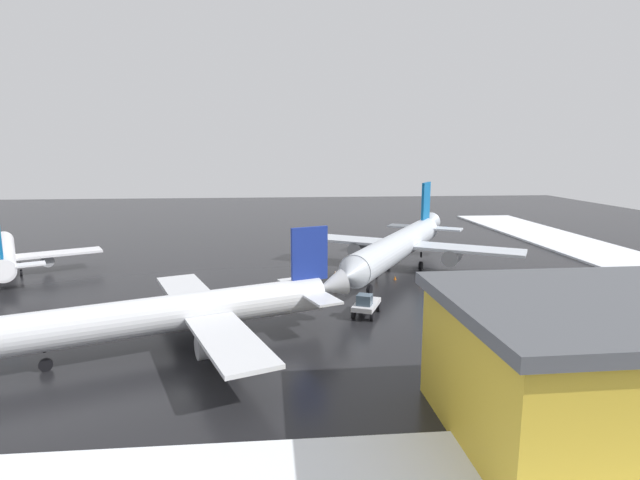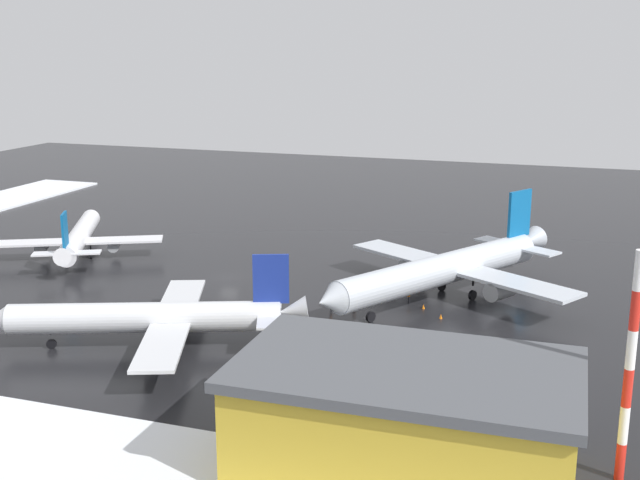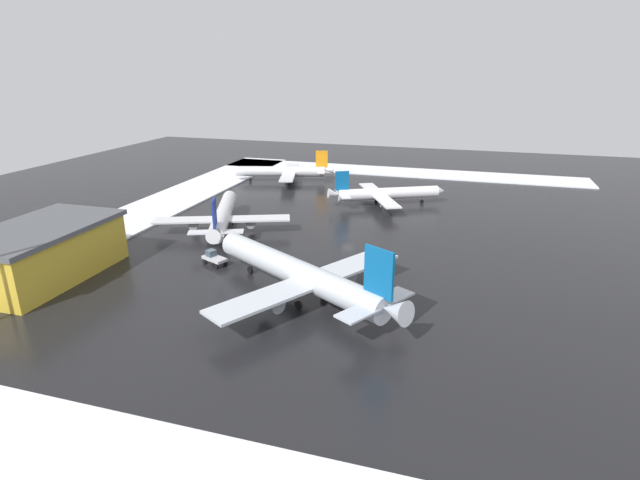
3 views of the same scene
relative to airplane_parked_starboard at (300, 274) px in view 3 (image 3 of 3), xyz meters
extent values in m
plane|color=black|center=(-29.79, 0.06, -3.99)|extent=(240.00, 240.00, 0.00)
cube|color=white|center=(-29.79, -49.94, -3.82)|extent=(152.00, 16.00, 0.36)
cube|color=white|center=(-96.79, 0.06, -3.82)|extent=(14.00, 116.00, 0.36)
cylinder|color=silver|center=(-0.50, -0.85, 0.00)|extent=(20.63, 31.47, 3.88)
cone|color=silver|center=(-9.83, -16.79, 0.00)|extent=(4.56, 4.22, 3.68)
cone|color=silver|center=(8.95, 15.28, 0.68)|extent=(4.90, 5.18, 3.77)
cube|color=silver|center=(9.30, -2.62, -0.35)|extent=(15.32, 11.82, 0.41)
cylinder|color=gray|center=(7.04, -1.96, -1.49)|extent=(3.93, 4.50, 2.28)
cube|color=silver|center=(-6.84, 6.82, -0.35)|extent=(15.32, 11.82, 0.41)
cylinder|color=gray|center=(-5.16, 5.18, -1.49)|extent=(3.93, 4.50, 2.28)
cube|color=#0C5999|center=(7.57, 12.92, 4.90)|extent=(2.66, 4.14, 6.38)
cube|color=silver|center=(10.40, 10.99, 0.45)|extent=(6.22, 5.32, 0.27)
cube|color=silver|center=(4.50, 14.45, 0.45)|extent=(6.22, 5.32, 0.27)
cylinder|color=black|center=(-6.55, -11.18, -1.71)|extent=(0.27, 0.27, 0.80)
cylinder|color=black|center=(-6.55, -11.18, -3.37)|extent=(0.98, 1.28, 1.25)
cylinder|color=black|center=(3.39, 0.83, -1.71)|extent=(0.27, 0.27, 0.80)
cylinder|color=black|center=(3.39, 0.83, -3.37)|extent=(0.98, 1.28, 1.25)
cylinder|color=black|center=(-0.93, 3.37, -1.71)|extent=(0.27, 0.27, 0.80)
cylinder|color=black|center=(-0.93, 3.37, -3.37)|extent=(0.98, 1.28, 1.25)
cylinder|color=silver|center=(-73.27, -31.31, -0.93)|extent=(9.77, 26.14, 2.98)
cone|color=silver|center=(-69.55, -45.00, -0.93)|extent=(3.28, 2.77, 2.83)
cone|color=silver|center=(-77.04, -17.45, -0.40)|extent=(3.26, 3.68, 2.90)
cube|color=silver|center=(-67.03, -26.89, -1.19)|extent=(12.00, 6.71, 0.32)
cylinder|color=gray|center=(-68.60, -27.77, -2.07)|extent=(2.47, 3.33, 1.75)
cube|color=silver|center=(-80.89, -30.66, -1.19)|extent=(12.00, 6.71, 0.32)
cylinder|color=gray|center=(-79.08, -30.62, -2.07)|extent=(2.47, 3.33, 1.75)
cube|color=orange|center=(-76.49, -19.47, 2.84)|extent=(1.22, 3.46, 4.91)
cube|color=silver|center=(-73.91, -18.95, -0.58)|extent=(4.65, 3.30, 0.21)
cube|color=silver|center=(-78.98, -20.33, -0.58)|extent=(4.65, 3.30, 0.21)
cylinder|color=black|center=(-70.86, -40.18, -2.24)|extent=(0.21, 0.21, 0.61)
cylinder|color=black|center=(-70.86, -40.18, -3.51)|extent=(0.55, 1.01, 0.96)
cylinder|color=black|center=(-72.10, -28.27, -2.24)|extent=(0.21, 0.21, 0.61)
cylinder|color=black|center=(-72.10, -28.27, -3.51)|extent=(0.55, 1.01, 0.96)
cylinder|color=black|center=(-75.82, -29.28, -2.24)|extent=(0.21, 0.21, 0.61)
cylinder|color=black|center=(-75.82, -29.28, -3.51)|extent=(0.55, 1.01, 0.96)
cylinder|color=silver|center=(-26.97, -26.42, -0.68)|extent=(27.67, 13.25, 3.22)
cone|color=silver|center=(-41.28, -31.96, -0.68)|extent=(3.22, 3.67, 3.06)
cone|color=silver|center=(-12.47, -20.82, -0.11)|extent=(4.14, 3.77, 3.13)
cube|color=silver|center=(-21.51, -32.64, -0.96)|extent=(8.33, 12.99, 0.34)
cylinder|color=gray|center=(-22.64, -31.05, -1.91)|extent=(3.69, 2.93, 1.89)
cube|color=silver|center=(-27.12, -18.15, -0.96)|extent=(8.33, 12.99, 0.34)
cylinder|color=gray|center=(-26.87, -20.09, -1.91)|extent=(3.69, 2.93, 1.89)
cube|color=navy|center=(-14.60, -21.64, 3.40)|extent=(3.66, 1.68, 5.30)
cube|color=silver|center=(-13.75, -24.36, -0.30)|extent=(3.94, 5.13, 0.23)
cube|color=silver|center=(-15.80, -19.06, -0.30)|extent=(3.94, 5.13, 0.23)
cylinder|color=black|center=(-36.24, -30.01, -2.10)|extent=(0.23, 0.23, 0.66)
cylinder|color=black|center=(-36.24, -30.01, -3.47)|extent=(1.09, 0.68, 1.04)
cylinder|color=black|center=(-23.56, -27.34, -2.10)|extent=(0.23, 0.23, 0.66)
cylinder|color=black|center=(-23.56, -27.34, -3.47)|extent=(1.09, 0.68, 1.04)
cylinder|color=black|center=(-25.07, -23.45, -2.10)|extent=(0.23, 0.23, 0.66)
cylinder|color=black|center=(-25.07, -23.45, -3.47)|extent=(1.09, 0.68, 1.04)
cylinder|color=white|center=(-56.29, 3.86, -1.03)|extent=(13.98, 23.96, 2.88)
cone|color=white|center=(-62.45, 16.10, -1.03)|extent=(3.35, 3.04, 2.73)
cone|color=white|center=(-50.05, -8.53, -0.53)|extent=(3.54, 3.80, 2.80)
cube|color=white|center=(-61.34, -1.53, -1.29)|extent=(11.49, 8.27, 0.30)
cylinder|color=gray|center=(-60.02, -0.39, -2.13)|extent=(2.80, 3.33, 1.69)
cube|color=white|center=(-48.95, 4.71, -1.29)|extent=(11.49, 8.27, 0.30)
cylinder|color=gray|center=(-50.65, 4.33, -2.13)|extent=(2.80, 3.33, 1.69)
cube|color=#0C5999|center=(-50.96, -6.72, 2.60)|extent=(1.79, 3.16, 4.74)
cube|color=white|center=(-53.30, -7.71, -0.69)|extent=(4.62, 3.79, 0.20)
cube|color=white|center=(-48.77, -5.43, -0.69)|extent=(4.62, 3.79, 0.20)
cylinder|color=black|center=(-60.28, 11.79, -2.30)|extent=(0.20, 0.20, 0.59)
cylinder|color=black|center=(-60.28, 11.79, -3.53)|extent=(0.68, 0.96, 0.93)
cylinder|color=black|center=(-56.81, 0.75, -2.30)|extent=(0.20, 0.20, 0.59)
cylinder|color=black|center=(-56.81, 0.75, -3.53)|extent=(0.68, 0.96, 0.93)
cylinder|color=black|center=(-53.48, 2.43, -2.30)|extent=(0.20, 0.20, 0.59)
cylinder|color=black|center=(-53.48, 2.43, -3.53)|extent=(0.68, 0.96, 0.93)
cube|color=silver|center=(-8.33, -18.72, -2.84)|extent=(3.87, 5.10, 0.50)
cube|color=#3F5160|center=(-8.70, -19.57, -2.04)|extent=(1.94, 1.89, 1.10)
cylinder|color=black|center=(-8.07, -20.60, -3.54)|extent=(0.66, 0.95, 0.90)
cylinder|color=black|center=(-9.88, -19.80, -3.54)|extent=(0.66, 0.95, 0.90)
cylinder|color=black|center=(-6.77, -17.65, -3.54)|extent=(0.66, 0.95, 0.90)
cylinder|color=black|center=(-8.59, -16.85, -3.54)|extent=(0.66, 0.95, 0.90)
cylinder|color=black|center=(-12.41, -8.03, -3.57)|extent=(0.16, 0.16, 0.85)
cylinder|color=black|center=(-12.33, -8.22, -3.57)|extent=(0.16, 0.16, 0.85)
cylinder|color=orange|center=(-12.37, -8.13, -2.83)|extent=(0.36, 0.36, 0.62)
sphere|color=tan|center=(-12.37, -8.13, -2.40)|extent=(0.24, 0.24, 0.24)
cylinder|color=black|center=(-3.97, -2.81, -3.57)|extent=(0.16, 0.16, 0.85)
cylinder|color=black|center=(-3.92, -3.00, -3.57)|extent=(0.16, 0.16, 0.85)
cylinder|color=orange|center=(-3.94, -2.91, -2.83)|extent=(0.36, 0.36, 0.62)
sphere|color=tan|center=(-3.94, -2.91, -2.40)|extent=(0.24, 0.24, 0.24)
cylinder|color=black|center=(-10.00, -5.88, -3.57)|extent=(0.16, 0.16, 0.85)
cylinder|color=black|center=(-10.19, -5.95, -3.57)|extent=(0.16, 0.16, 0.85)
cylinder|color=orange|center=(-10.09, -5.91, -2.83)|extent=(0.36, 0.36, 0.62)
sphere|color=tan|center=(-10.09, -5.91, -2.40)|extent=(0.24, 0.24, 0.24)
cube|color=gold|center=(4.62, -42.70, 0.01)|extent=(24.20, 14.34, 8.00)
cube|color=#4C4F54|center=(4.62, -42.70, 4.41)|extent=(25.21, 15.36, 0.80)
cone|color=orange|center=(-1.74, -4.49, -3.72)|extent=(0.36, 0.36, 0.55)
cone|color=orange|center=(0.92, -7.38, -3.72)|extent=(0.36, 0.36, 0.55)
camera|label=1|loc=(-17.91, -69.08, 13.26)|focal=28.00mm
camera|label=2|loc=(16.09, -95.97, 27.44)|focal=45.00mm
camera|label=3|loc=(63.98, 22.31, 29.19)|focal=28.00mm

